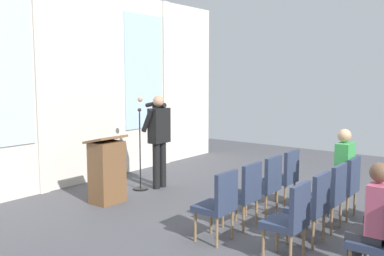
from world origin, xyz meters
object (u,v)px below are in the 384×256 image
chair_r0_c0 (219,202)px  audience_r2_c0 (374,217)px  chair_r0_c3 (285,175)px  chair_r0_c1 (245,191)px  lectern (107,171)px  chair_r1_c1 (312,204)px  chair_r0_c2 (266,182)px  chair_r1_c2 (330,193)px  chair_r1_c0 (290,217)px  speaker (159,134)px  audience_r1_c3 (341,169)px  mic_stand (140,172)px  chair_r1_c3 (346,184)px  chair_r2_c0 (382,236)px

chair_r0_c0 → audience_r2_c0: size_ratio=0.73×
chair_r0_c0 → chair_r0_c3: size_ratio=1.00×
chair_r0_c1 → chair_r0_c3: size_ratio=1.00×
lectern → chair_r1_c1: 3.50m
chair_r0_c2 → audience_r2_c0: 2.31m
chair_r1_c2 → audience_r2_c0: 1.59m
chair_r1_c0 → audience_r2_c0: (0.00, -0.91, 0.18)m
speaker → chair_r0_c2: bearing=-96.6°
audience_r1_c3 → mic_stand: bearing=101.0°
chair_r0_c1 → chair_r1_c3: (1.30, -0.99, 0.00)m
mic_stand → chair_r0_c1: mic_stand is taller
mic_stand → chair_r0_c2: 2.64m
lectern → chair_r2_c0: 4.48m
chair_r1_c2 → audience_r1_c3: bearing=6.9°
chair_r0_c0 → chair_r0_c1: bearing=0.0°
audience_r1_c3 → chair_r0_c1: bearing=145.0°
mic_stand → audience_r1_c3: (0.69, -3.55, 0.42)m
chair_r0_c1 → chair_r2_c0: size_ratio=1.00×
lectern → chair_r1_c0: bearing=-95.0°
chair_r1_c1 → audience_r2_c0: 1.13m
chair_r1_c3 → chair_r2_c0: (-1.95, -0.99, 0.00)m
speaker → mic_stand: 0.80m
chair_r1_c2 → chair_r1_c3: same height
chair_r0_c2 → chair_r2_c0: (-1.30, -1.98, 0.00)m
lectern → chair_r0_c3: size_ratio=1.23×
chair_r1_c0 → chair_r1_c3: bearing=0.0°
chair_r0_c3 → chair_r1_c1: 1.63m
chair_r1_c3 → chair_r2_c0: same height
chair_r2_c0 → chair_r1_c1: bearing=56.7°
chair_r0_c1 → chair_r0_c3: 1.30m
lectern → audience_r2_c0: size_ratio=0.90×
chair_r0_c1 → chair_r2_c0: (-0.65, -1.98, 0.00)m
speaker → chair_r1_c1: 3.61m
mic_stand → chair_r0_c3: size_ratio=1.65×
chair_r0_c2 → audience_r1_c3: size_ratio=0.69×
lectern → audience_r1_c3: (1.64, -3.40, 0.20)m
audience_r1_c3 → chair_r0_c2: bearing=125.5°
chair_r0_c0 → chair_r0_c3: same height
chair_r1_c0 → chair_r1_c1: 0.65m
chair_r0_c2 → audience_r2_c0: audience_r2_c0 is taller
speaker → audience_r2_c0: size_ratio=1.38×
speaker → chair_r2_c0: speaker is taller
chair_r1_c2 → audience_r2_c0: audience_r2_c0 is taller
mic_stand → chair_r2_c0: (-1.26, -4.62, 0.20)m
mic_stand → chair_r0_c0: size_ratio=1.65×
chair_r0_c1 → audience_r2_c0: 2.01m
chair_r0_c3 → audience_r2_c0: (-1.95, -1.90, 0.18)m
speaker → chair_r0_c0: bearing=-122.8°
mic_stand → chair_r2_c0: mic_stand is taller
chair_r0_c1 → chair_r1_c3: bearing=-37.3°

